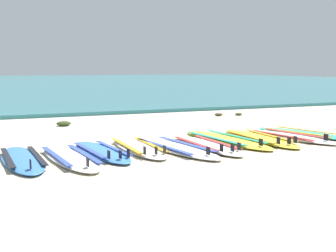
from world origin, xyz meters
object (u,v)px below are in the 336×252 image
surfboard_3 (138,147)px  surfboard_0 (22,159)px  surfboard_2 (101,151)px  surfboard_6 (226,139)px  surfboard_4 (175,147)px  surfboard_1 (70,157)px  surfboard_9 (302,133)px  surfboard_5 (206,145)px  surfboard_7 (259,138)px  surfboard_8 (289,136)px

surfboard_3 → surfboard_0: bearing=-172.7°
surfboard_2 → surfboard_6: (2.29, 0.23, -0.00)m
surfboard_3 → surfboard_4: (0.52, -0.24, -0.00)m
surfboard_2 → surfboard_3: size_ratio=0.95×
surfboard_2 → surfboard_1: bearing=-154.0°
surfboard_9 → surfboard_4: bearing=-171.9°
surfboard_1 → surfboard_0: bearing=166.7°
surfboard_5 → surfboard_7: size_ratio=0.92×
surfboard_3 → surfboard_8: size_ratio=1.00×
surfboard_2 → surfboard_4: (1.15, -0.12, -0.00)m
surfboard_8 → surfboard_4: bearing=-175.3°
surfboard_3 → surfboard_4: size_ratio=0.90×
surfboard_2 → surfboard_7: 2.92m
surfboard_4 → surfboard_7: size_ratio=1.03×
surfboard_3 → surfboard_5: 1.10m
surfboard_6 → surfboard_9: 1.72m
surfboard_1 → surfboard_5: 2.23m
surfboard_5 → surfboard_8: same height
surfboard_0 → surfboard_9: size_ratio=0.98×
surfboard_6 → surfboard_9: (1.72, 0.06, 0.00)m
surfboard_3 → surfboard_6: size_ratio=0.88×
surfboard_0 → surfboard_7: size_ratio=0.91×
surfboard_0 → surfboard_9: bearing=4.4°
surfboard_5 → surfboard_8: bearing=6.6°
surfboard_0 → surfboard_8: (4.67, 0.19, 0.00)m
surfboard_5 → surfboard_7: bearing=11.6°
surfboard_4 → surfboard_3: bearing=155.4°
surfboard_0 → surfboard_6: 3.45m
surfboard_0 → surfboard_7: 4.06m
surfboard_2 → surfboard_8: size_ratio=0.95×
surfboard_3 → surfboard_4: bearing=-24.6°
surfboard_2 → surfboard_6: size_ratio=0.84×
surfboard_4 → surfboard_8: size_ratio=1.11×
surfboard_1 → surfboard_8: (4.05, 0.33, 0.00)m
surfboard_2 → surfboard_7: size_ratio=0.88×
surfboard_6 → surfboard_7: (0.63, -0.11, 0.00)m
surfboard_2 → surfboard_8: (3.53, 0.08, -0.00)m
surfboard_9 → surfboard_5: bearing=-169.7°
surfboard_3 → surfboard_8: bearing=-0.8°
surfboard_0 → surfboard_1: 0.64m
surfboard_2 → surfboard_4: size_ratio=0.86×
surfboard_1 → surfboard_9: (4.53, 0.54, 0.00)m
surfboard_4 → surfboard_9: size_ratio=1.11×
surfboard_3 → surfboard_7: (2.29, -0.00, -0.00)m
surfboard_6 → surfboard_9: bearing=1.9°
surfboard_0 → surfboard_6: size_ratio=0.86×
surfboard_0 → surfboard_5: (2.84, -0.02, 0.00)m
surfboard_5 → surfboard_7: 1.24m
surfboard_4 → surfboard_8: (2.38, 0.20, 0.00)m
surfboard_0 → surfboard_2: 1.15m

